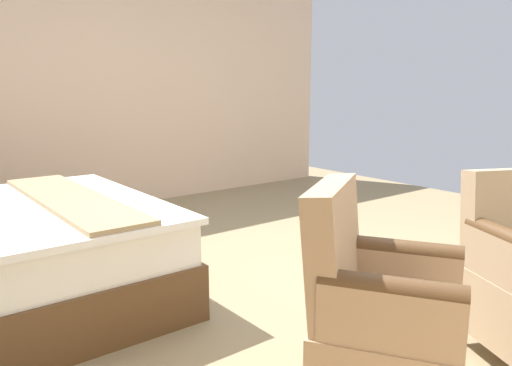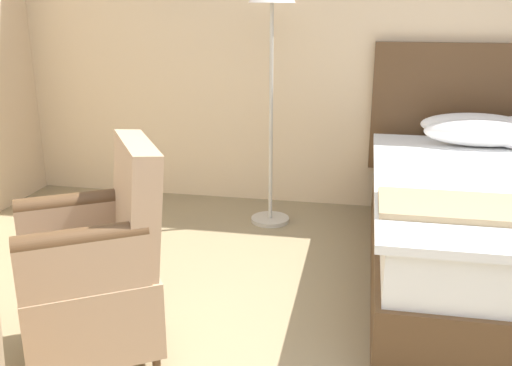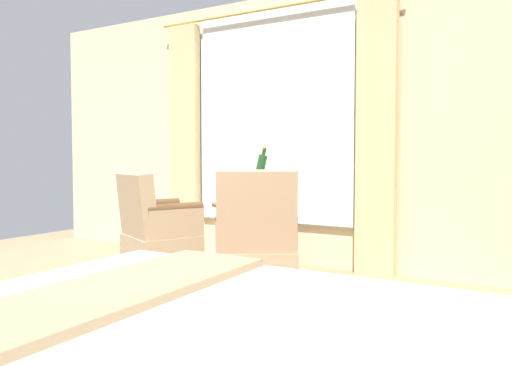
# 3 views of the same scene
# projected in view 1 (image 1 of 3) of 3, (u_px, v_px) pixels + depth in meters

# --- Properties ---
(ground_plane) EXTENTS (7.52, 7.52, 0.00)m
(ground_plane) POSITION_uv_depth(u_px,v_px,m) (288.00, 282.00, 3.55)
(ground_plane) COLOR #917F5C
(wall_far_side) EXTENTS (0.12, 6.14, 2.73)m
(wall_far_side) POSITION_uv_depth(u_px,v_px,m) (111.00, 87.00, 5.63)
(wall_far_side) COLOR beige
(wall_far_side) RESTS_ON ground
(armchair_by_window) EXTENTS (0.78, 0.76, 1.00)m
(armchair_by_window) POSITION_uv_depth(u_px,v_px,m) (377.00, 326.00, 2.00)
(armchair_by_window) COLOR #533821
(armchair_by_window) RESTS_ON ground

